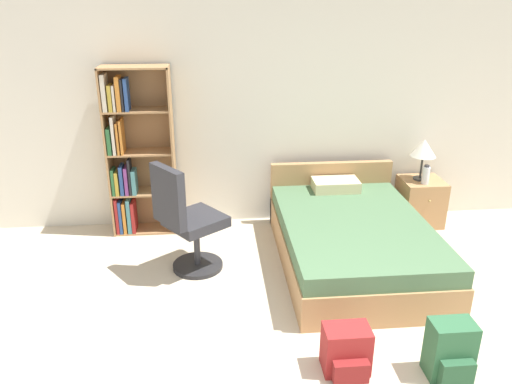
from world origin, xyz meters
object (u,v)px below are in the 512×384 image
Objects in this scene: water_bottle at (426,175)px; office_chair at (187,222)px; backpack_green at (450,352)px; backpack_red at (346,351)px; bed at (351,238)px; bookshelf at (132,156)px; nightstand at (420,201)px; table_lamp at (424,149)px.

office_chair is at bearing -163.89° from water_bottle.
backpack_green is 1.24× the size of backpack_red.
backpack_red is at bearing -123.05° from water_bottle.
backpack_red is (-0.70, 0.11, -0.04)m from backpack_green.
bed is at bearing -145.27° from water_bottle.
office_chair is at bearing -58.09° from bookshelf.
backpack_green is (0.25, -1.65, -0.04)m from bed.
water_bottle is (-0.03, -0.11, 0.37)m from nightstand.
office_chair is at bearing 139.34° from backpack_green.
backpack_green is at bearing -106.83° from table_lamp.
table_lamp reaches higher than nightstand.
office_chair is at bearing -161.79° from nightstand.
office_chair is 5.07× the size of water_bottle.
table_lamp reaches higher than water_bottle.
nightstand is at bearing 18.21° from office_chair.
bookshelf is at bearing 178.41° from nightstand.
bookshelf is 5.27× the size of backpack_red.
bed is 1.89× the size of office_chair.
office_chair is 2.77m from table_lamp.
nightstand is at bearing 38.15° from bed.
bookshelf is 3.21m from water_bottle.
office_chair is 2.56× the size of backpack_green.
office_chair reaches higher than backpack_red.
nightstand is 2.77m from backpack_red.
nightstand is (3.22, -0.09, -0.61)m from bookshelf.
table_lamp reaches higher than bed.
water_bottle is 2.50m from backpack_green.
table_lamp is 1.36× the size of backpack_red.
table_lamp is at bearing 58.48° from backpack_red.
backpack_green is (-0.75, -2.34, -0.43)m from water_bottle.
bookshelf is at bearing 176.37° from water_bottle.
bed is 4.41× the size of table_lamp.
office_chair is 2.78m from nightstand.
nightstand is 0.63m from table_lamp.
bookshelf is 3.59m from backpack_green.
bookshelf is 1.18m from office_chair.
water_bottle is at bearing 72.25° from backpack_green.
backpack_green is (-0.75, -2.48, -0.69)m from table_lamp.
backpack_green is at bearing -40.66° from office_chair.
table_lamp is 2.86m from backpack_red.
water_bottle is (1.00, 0.70, 0.38)m from bed.
bookshelf is 2.45m from bed.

